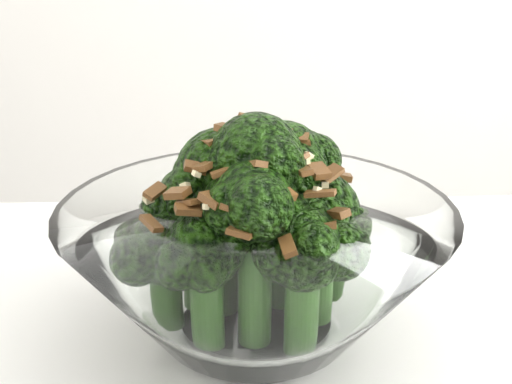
{
  "coord_description": "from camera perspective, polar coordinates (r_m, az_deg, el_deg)",
  "views": [
    {
      "loc": [
        -0.17,
        -0.28,
        1.01
      ],
      "look_at": [
        -0.19,
        0.12,
        0.85
      ],
      "focal_mm": 50.0,
      "sensor_mm": 36.0,
      "label": 1
    }
  ],
  "objects": [
    {
      "name": "broccoli_dish",
      "position": [
        0.45,
        -0.04,
        -5.12
      ],
      "size": [
        0.24,
        0.24,
        0.15
      ],
      "color": "white",
      "rests_on": "table"
    }
  ]
}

